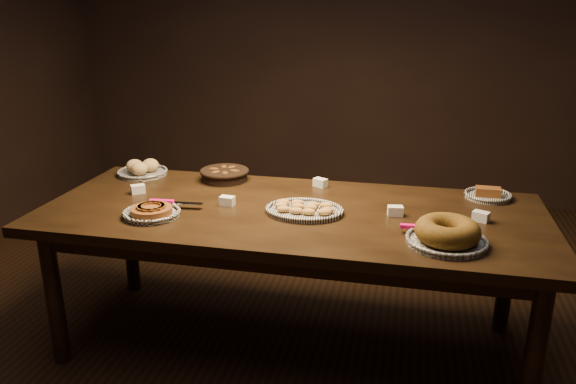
% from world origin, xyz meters
% --- Properties ---
extents(ground, '(5.00, 5.00, 0.00)m').
position_xyz_m(ground, '(0.00, 0.00, 0.00)').
color(ground, black).
rests_on(ground, ground).
extents(buffet_table, '(2.40, 1.00, 0.75)m').
position_xyz_m(buffet_table, '(0.00, 0.00, 0.68)').
color(buffet_table, black).
rests_on(buffet_table, ground).
extents(apple_tart_plate, '(0.33, 0.29, 0.05)m').
position_xyz_m(apple_tart_plate, '(-0.61, -0.22, 0.77)').
color(apple_tart_plate, white).
rests_on(apple_tart_plate, buffet_table).
extents(madeleine_platter, '(0.36, 0.30, 0.04)m').
position_xyz_m(madeleine_platter, '(0.07, -0.03, 0.77)').
color(madeleine_platter, black).
rests_on(madeleine_platter, buffet_table).
extents(bundt_cake_plate, '(0.37, 0.35, 0.10)m').
position_xyz_m(bundt_cake_plate, '(0.71, -0.26, 0.79)').
color(bundt_cake_plate, black).
rests_on(bundt_cake_plate, buffet_table).
extents(croissant_basket, '(0.33, 0.33, 0.07)m').
position_xyz_m(croissant_basket, '(-0.46, 0.38, 0.79)').
color(croissant_basket, black).
rests_on(croissant_basket, buffet_table).
extents(bread_roll_plate, '(0.29, 0.29, 0.09)m').
position_xyz_m(bread_roll_plate, '(-0.96, 0.38, 0.78)').
color(bread_roll_plate, white).
rests_on(bread_roll_plate, buffet_table).
extents(loaf_plate, '(0.23, 0.23, 0.06)m').
position_xyz_m(loaf_plate, '(0.94, 0.38, 0.77)').
color(loaf_plate, black).
rests_on(loaf_plate, buffet_table).
extents(tent_cards, '(1.78, 0.45, 0.04)m').
position_xyz_m(tent_cards, '(0.06, 0.10, 0.77)').
color(tent_cards, white).
rests_on(tent_cards, buffet_table).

